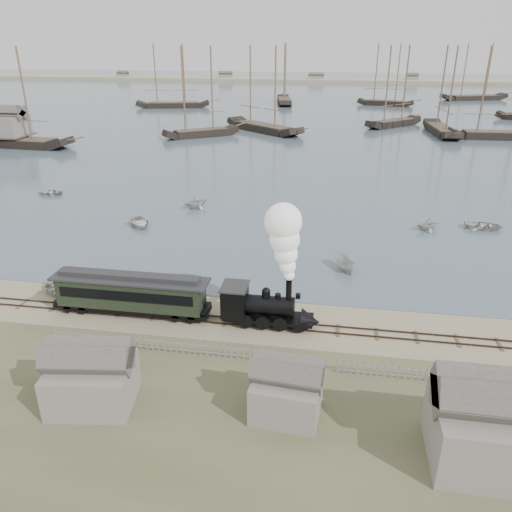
# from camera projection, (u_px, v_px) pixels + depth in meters

# --- Properties ---
(ground) EXTENTS (600.00, 600.00, 0.00)m
(ground) POSITION_uv_depth(u_px,v_px,m) (278.00, 313.00, 41.70)
(ground) COLOR tan
(ground) RESTS_ON ground
(harbor_water) EXTENTS (600.00, 336.00, 0.06)m
(harbor_water) POSITION_uv_depth(u_px,v_px,m) (331.00, 98.00, 195.53)
(harbor_water) COLOR #485967
(harbor_water) RESTS_ON ground
(rail_track) EXTENTS (120.00, 1.80, 0.16)m
(rail_track) POSITION_uv_depth(u_px,v_px,m) (275.00, 325.00, 39.87)
(rail_track) COLOR #32231B
(rail_track) RESTS_ON ground
(picket_fence_west) EXTENTS (19.00, 0.10, 1.20)m
(picket_fence_west) POSITION_uv_depth(u_px,v_px,m) (177.00, 353.00, 36.33)
(picket_fence_west) COLOR gray
(picket_fence_west) RESTS_ON ground
(picket_fence_east) EXTENTS (15.00, 0.10, 1.20)m
(picket_fence_east) POSITION_uv_depth(u_px,v_px,m) (451.00, 384.00, 33.05)
(picket_fence_east) COLOR gray
(picket_fence_east) RESTS_ON ground
(shed_left) EXTENTS (5.00, 4.00, 4.10)m
(shed_left) POSITION_uv_depth(u_px,v_px,m) (95.00, 402.00, 31.42)
(shed_left) COLOR gray
(shed_left) RESTS_ON ground
(shed_mid) EXTENTS (4.00, 3.50, 3.60)m
(shed_mid) POSITION_uv_depth(u_px,v_px,m) (286.00, 413.00, 30.54)
(shed_mid) COLOR gray
(shed_mid) RESTS_ON ground
(shed_right) EXTENTS (6.00, 5.00, 5.10)m
(shed_right) POSITION_uv_depth(u_px,v_px,m) (483.00, 460.00, 27.10)
(shed_right) COLOR gray
(shed_right) RESTS_ON ground
(far_spit) EXTENTS (500.00, 20.00, 1.80)m
(far_spit) POSITION_uv_depth(u_px,v_px,m) (335.00, 82.00, 267.94)
(far_spit) COLOR tan
(far_spit) RESTS_ON ground
(locomotive) EXTENTS (7.81, 2.92, 9.74)m
(locomotive) POSITION_uv_depth(u_px,v_px,m) (279.00, 275.00, 38.05)
(locomotive) COLOR black
(locomotive) RESTS_ON ground
(passenger_coach) EXTENTS (13.03, 2.51, 3.17)m
(passenger_coach) POSITION_uv_depth(u_px,v_px,m) (131.00, 292.00, 40.85)
(passenger_coach) COLOR black
(passenger_coach) RESTS_ON ground
(beached_dinghy) EXTENTS (4.18, 4.41, 0.74)m
(beached_dinghy) POSITION_uv_depth(u_px,v_px,m) (56.00, 289.00, 44.88)
(beached_dinghy) COLOR #B8B5AF
(beached_dinghy) RESTS_ON ground
(rowboat_0) EXTENTS (5.30, 5.01, 0.89)m
(rowboat_0) POSITION_uv_depth(u_px,v_px,m) (139.00, 222.00, 60.85)
(rowboat_0) COLOR #B8B5AF
(rowboat_0) RESTS_ON harbor_water
(rowboat_1) EXTENTS (4.44, 4.48, 1.79)m
(rowboat_1) POSITION_uv_depth(u_px,v_px,m) (196.00, 202.00, 67.15)
(rowboat_1) COLOR #B8B5AF
(rowboat_1) RESTS_ON harbor_water
(rowboat_2) EXTENTS (3.47, 2.70, 1.27)m
(rowboat_2) POSITION_uv_depth(u_px,v_px,m) (344.00, 264.00, 49.13)
(rowboat_2) COLOR #B8B5AF
(rowboat_2) RESTS_ON harbor_water
(rowboat_3) EXTENTS (3.47, 4.64, 0.91)m
(rowboat_3) POSITION_uv_depth(u_px,v_px,m) (484.00, 226.00, 59.80)
(rowboat_3) COLOR #B8B5AF
(rowboat_3) RESTS_ON harbor_water
(rowboat_4) EXTENTS (3.41, 3.60, 1.50)m
(rowboat_4) POSITION_uv_depth(u_px,v_px,m) (428.00, 224.00, 59.45)
(rowboat_4) COLOR #B8B5AF
(rowboat_4) RESTS_ON harbor_water
(rowboat_6) EXTENTS (2.69, 3.76, 0.78)m
(rowboat_6) POSITION_uv_depth(u_px,v_px,m) (49.00, 192.00, 73.13)
(rowboat_6) COLOR #B8B5AF
(rowboat_6) RESTS_ON harbor_water
(schooner_0) EXTENTS (26.50, 8.12, 20.00)m
(schooner_0) POSITION_uv_depth(u_px,v_px,m) (6.00, 98.00, 102.51)
(schooner_0) COLOR black
(schooner_0) RESTS_ON harbor_water
(schooner_1) EXTENTS (16.85, 13.89, 20.00)m
(schooner_1) POSITION_uv_depth(u_px,v_px,m) (199.00, 92.00, 112.97)
(schooner_1) COLOR black
(schooner_1) RESTS_ON harbor_water
(schooner_2) EXTENTS (21.90, 20.21, 20.00)m
(schooner_2) POSITION_uv_depth(u_px,v_px,m) (264.00, 89.00, 119.86)
(schooner_2) COLOR black
(schooner_2) RESTS_ON harbor_water
(schooner_3) EXTENTS (15.81, 16.01, 20.00)m
(schooner_3) POSITION_uv_depth(u_px,v_px,m) (397.00, 86.00, 126.78)
(schooner_3) COLOR black
(schooner_3) RESTS_ON harbor_water
(schooner_4) EXTENTS (21.60, 6.03, 20.00)m
(schooner_4) POSITION_uv_depth(u_px,v_px,m) (505.00, 93.00, 110.49)
(schooner_4) COLOR black
(schooner_4) RESTS_ON harbor_water
(schooner_6) EXTENTS (24.72, 10.90, 20.00)m
(schooner_6) POSITION_uv_depth(u_px,v_px,m) (171.00, 76.00, 163.18)
(schooner_6) COLOR black
(schooner_6) RESTS_ON harbor_water
(schooner_7) EXTENTS (8.21, 21.86, 20.00)m
(schooner_7) POSITION_uv_depth(u_px,v_px,m) (285.00, 74.00, 173.10)
(schooner_7) COLOR black
(schooner_7) RESTS_ON harbor_water
(schooner_8) EXTENTS (19.24, 8.73, 20.00)m
(schooner_8) POSITION_uv_depth(u_px,v_px,m) (388.00, 75.00, 167.99)
(schooner_8) COLOR black
(schooner_8) RESTS_ON harbor_water
(schooner_9) EXTENTS (25.81, 13.43, 20.00)m
(schooner_9) POSITION_uv_depth(u_px,v_px,m) (478.00, 72.00, 184.20)
(schooner_9) COLOR black
(schooner_9) RESTS_ON harbor_water
(schooner_10) EXTENTS (6.64, 21.57, 20.00)m
(schooner_10) POSITION_uv_depth(u_px,v_px,m) (447.00, 91.00, 116.40)
(schooner_10) COLOR black
(schooner_10) RESTS_ON harbor_water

